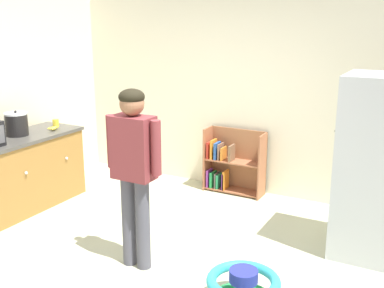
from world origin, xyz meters
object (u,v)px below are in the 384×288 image
Objects in this scene: refrigerator at (377,168)px; yellow_cup at (56,123)px; crock_pot at (17,124)px; kitchen_counter at (8,178)px; baby_walker at (243,288)px; bookshelf at (231,165)px; standing_person at (134,162)px; banana_bunch at (54,128)px.

yellow_cup is at bearing -177.40° from refrigerator.
crock_pot is (-4.00, -0.75, 0.15)m from refrigerator.
kitchen_counter is 3.21m from baby_walker.
bookshelf is 0.50× the size of standing_person.
bookshelf reaches higher than baby_walker.
yellow_cup is (-2.03, 1.12, -0.08)m from standing_person.
bookshelf is 2.37m from yellow_cup.
banana_bunch is (-3.80, -0.34, 0.04)m from refrigerator.
refrigerator is 3.82m from banana_bunch.
kitchen_counter is 0.65m from crock_pot.
standing_person is (-1.89, -1.30, 0.14)m from refrigerator.
standing_person is 5.54× the size of crock_pot.
standing_person is (0.03, -2.24, 0.66)m from bookshelf.
yellow_cup reaches higher than baby_walker.
banana_bunch is (0.13, 0.67, 0.48)m from kitchen_counter.
standing_person reaches higher than banana_bunch.
standing_person is at bearing -145.49° from refrigerator.
crock_pot is at bearing 104.36° from kitchen_counter.
standing_person is at bearing -26.66° from banana_bunch.
crock_pot is (-3.24, 0.68, 0.88)m from baby_walker.
standing_person is at bearing -89.25° from bookshelf.
banana_bunch is at bearing 160.40° from baby_walker.
refrigerator reaches higher than kitchen_counter.
baby_walker is at bearing -7.49° from kitchen_counter.
banana_bunch reaches higher than baby_walker.
bookshelf is 1.41× the size of baby_walker.
refrigerator is at bearing 5.15° from banana_bunch.
refrigerator reaches higher than standing_person.
refrigerator is at bearing 10.60° from crock_pot.
baby_walker is at bearing -11.84° from crock_pot.
refrigerator is 2.95× the size of baby_walker.
banana_bunch is 1.64× the size of yellow_cup.
kitchen_counter is at bearing -90.21° from yellow_cup.
baby_walker is at bearing -6.28° from standing_person.
yellow_cup is (0.00, 0.83, 0.50)m from kitchen_counter.
yellow_cup is at bearing 158.49° from baby_walker.
crock_pot is 0.46m from banana_bunch.
refrigerator is 2.20m from bookshelf.
refrigerator reaches higher than baby_walker.
bookshelf is at bearing 29.20° from yellow_cup.
kitchen_counter is at bearing 172.51° from baby_walker.
kitchen_counter is 1.20× the size of standing_person.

